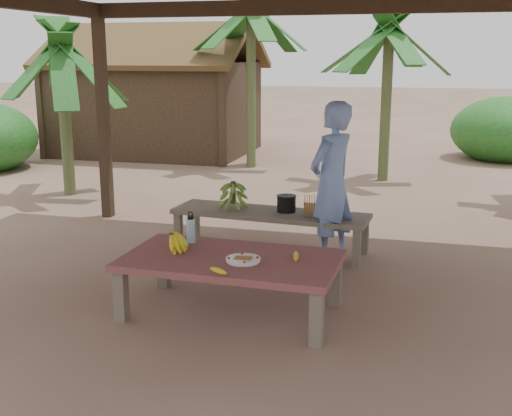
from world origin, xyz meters
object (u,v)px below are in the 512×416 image
(ripe_banana_bunch, at_px, (171,241))
(bench, at_px, (270,216))
(woman, at_px, (331,182))
(plate, at_px, (243,260))
(water_flask, at_px, (191,230))
(work_table, at_px, (231,264))
(cooking_pot, at_px, (286,204))

(ripe_banana_bunch, bearing_deg, bench, 76.02)
(ripe_banana_bunch, height_order, woman, woman)
(plate, bearing_deg, bench, 97.25)
(plate, xyz_separation_m, water_flask, (-0.61, 0.42, 0.10))
(work_table, distance_m, ripe_banana_bunch, 0.58)
(bench, height_order, woman, woman)
(work_table, distance_m, water_flask, 0.60)
(bench, bearing_deg, woman, -9.07)
(plate, relative_size, cooking_pot, 1.38)
(bench, relative_size, woman, 1.32)
(plate, distance_m, cooking_pot, 1.99)
(work_table, xyz_separation_m, plate, (0.14, -0.10, 0.08))
(water_flask, xyz_separation_m, cooking_pot, (0.54, 1.57, -0.08))
(water_flask, bearing_deg, cooking_pot, 71.00)
(cooking_pot, bearing_deg, water_flask, -109.00)
(work_table, height_order, plate, plate)
(plate, bearing_deg, ripe_banana_bunch, 167.77)
(bench, relative_size, ripe_banana_bunch, 8.00)
(ripe_banana_bunch, height_order, water_flask, water_flask)
(work_table, relative_size, water_flask, 6.35)
(bench, height_order, ripe_banana_bunch, ripe_banana_bunch)
(work_table, distance_m, woman, 1.82)
(ripe_banana_bunch, bearing_deg, work_table, -5.07)
(cooking_pot, distance_m, woman, 0.65)
(ripe_banana_bunch, distance_m, water_flask, 0.29)
(work_table, bearing_deg, bench, 95.11)
(work_table, height_order, woman, woman)
(plate, height_order, cooking_pot, cooking_pot)
(bench, relative_size, water_flask, 7.79)
(plate, relative_size, water_flask, 1.00)
(work_table, bearing_deg, water_flask, 147.75)
(plate, bearing_deg, woman, 75.54)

